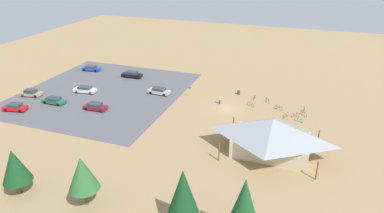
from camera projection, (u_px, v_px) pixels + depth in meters
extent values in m
plane|color=#9E7F56|center=(227.00, 109.00, 65.74)|extent=(160.00, 160.00, 0.00)
cube|color=#56565B|center=(103.00, 92.00, 73.19)|extent=(32.62, 35.64, 0.05)
cube|color=beige|center=(270.00, 145.00, 50.85)|extent=(10.92, 6.54, 2.81)
pyramid|color=#93999E|center=(272.00, 128.00, 49.67)|extent=(13.74, 9.36, 2.87)
cylinder|color=brown|center=(318.00, 138.00, 52.64)|extent=(0.20, 0.20, 2.81)
cylinder|color=brown|center=(233.00, 125.00, 56.71)|extent=(0.20, 0.20, 2.81)
cylinder|color=brown|center=(317.00, 171.00, 45.00)|extent=(0.20, 0.20, 2.81)
cylinder|color=brown|center=(219.00, 152.00, 49.07)|extent=(0.20, 0.20, 2.81)
cylinder|color=brown|center=(239.00, 92.00, 71.94)|extent=(0.60, 0.60, 0.90)
cylinder|color=#99999E|center=(190.00, 91.00, 70.88)|extent=(0.08, 0.08, 2.20)
cube|color=#1959B2|center=(190.00, 88.00, 70.54)|extent=(0.56, 0.04, 0.40)
cone|color=#14421E|center=(183.00, 192.00, 35.80)|extent=(3.41, 3.41, 5.53)
cylinder|color=brown|center=(20.00, 186.00, 42.78)|extent=(0.30, 0.30, 1.83)
cone|color=#14421E|center=(15.00, 166.00, 41.49)|extent=(3.53, 3.53, 4.36)
cylinder|color=brown|center=(86.00, 196.00, 40.72)|extent=(0.41, 0.41, 2.32)
cone|color=#2D6633|center=(82.00, 173.00, 39.34)|extent=(3.62, 3.62, 4.28)
cone|color=#194C23|center=(244.00, 204.00, 33.04)|extent=(3.40, 3.40, 5.97)
torus|color=black|center=(284.00, 117.00, 61.73)|extent=(0.36, 0.70, 0.76)
torus|color=black|center=(287.00, 115.00, 62.44)|extent=(0.36, 0.70, 0.76)
cylinder|color=#B7B7BC|center=(286.00, 115.00, 62.03)|extent=(0.46, 0.92, 0.04)
cylinder|color=#B7B7BC|center=(285.00, 115.00, 61.87)|extent=(0.04, 0.04, 0.43)
cube|color=black|center=(285.00, 114.00, 61.78)|extent=(0.16, 0.21, 0.05)
cylinder|color=#B7B7BC|center=(287.00, 114.00, 62.26)|extent=(0.04, 0.04, 0.52)
cylinder|color=black|center=(287.00, 112.00, 62.15)|extent=(0.45, 0.23, 0.03)
torus|color=black|center=(255.00, 97.00, 70.19)|extent=(0.09, 0.65, 0.64)
torus|color=black|center=(254.00, 98.00, 69.38)|extent=(0.09, 0.65, 0.64)
cylinder|color=#1E7F38|center=(254.00, 97.00, 69.74)|extent=(0.10, 0.89, 0.04)
cylinder|color=#1E7F38|center=(254.00, 96.00, 69.85)|extent=(0.04, 0.04, 0.39)
cube|color=black|center=(255.00, 96.00, 69.77)|extent=(0.09, 0.21, 0.05)
cylinder|color=#1E7F38|center=(254.00, 97.00, 69.37)|extent=(0.04, 0.04, 0.45)
cylinder|color=black|center=(254.00, 96.00, 69.28)|extent=(0.48, 0.07, 0.03)
torus|color=black|center=(281.00, 108.00, 65.03)|extent=(0.66, 0.23, 0.68)
torus|color=black|center=(276.00, 107.00, 65.55)|extent=(0.66, 0.23, 0.68)
cylinder|color=black|center=(278.00, 107.00, 65.25)|extent=(0.87, 0.29, 0.04)
cylinder|color=black|center=(279.00, 107.00, 65.12)|extent=(0.04, 0.04, 0.41)
cube|color=black|center=(279.00, 106.00, 65.03)|extent=(0.21, 0.13, 0.05)
cylinder|color=black|center=(276.00, 106.00, 65.41)|extent=(0.04, 0.04, 0.45)
cylinder|color=black|center=(277.00, 105.00, 65.32)|extent=(0.17, 0.47, 0.03)
torus|color=black|center=(298.00, 115.00, 62.50)|extent=(0.60, 0.47, 0.73)
torus|color=black|center=(293.00, 116.00, 62.21)|extent=(0.60, 0.47, 0.73)
cylinder|color=red|center=(295.00, 115.00, 62.31)|extent=(0.79, 0.62, 0.04)
cylinder|color=red|center=(296.00, 114.00, 62.31)|extent=(0.04, 0.04, 0.46)
cube|color=black|center=(296.00, 113.00, 62.22)|extent=(0.21, 0.19, 0.05)
cylinder|color=red|center=(293.00, 114.00, 62.15)|extent=(0.04, 0.04, 0.45)
cylinder|color=black|center=(294.00, 113.00, 62.05)|extent=(0.32, 0.40, 0.03)
torus|color=black|center=(253.00, 105.00, 66.19)|extent=(0.64, 0.43, 0.73)
torus|color=black|center=(249.00, 104.00, 66.96)|extent=(0.64, 0.43, 0.73)
cylinder|color=yellow|center=(251.00, 104.00, 66.52)|extent=(0.85, 0.57, 0.04)
cylinder|color=yellow|center=(252.00, 104.00, 66.34)|extent=(0.04, 0.04, 0.45)
cube|color=black|center=(252.00, 103.00, 66.25)|extent=(0.21, 0.18, 0.05)
cylinder|color=yellow|center=(249.00, 103.00, 66.79)|extent=(0.04, 0.04, 0.46)
cylinder|color=black|center=(249.00, 102.00, 66.70)|extent=(0.29, 0.42, 0.03)
torus|color=black|center=(269.00, 102.00, 67.80)|extent=(0.47, 0.58, 0.71)
torus|color=black|center=(266.00, 100.00, 68.71)|extent=(0.47, 0.58, 0.71)
cylinder|color=#2347B7|center=(268.00, 100.00, 68.21)|extent=(0.62, 0.78, 0.04)
cylinder|color=#2347B7|center=(268.00, 100.00, 68.00)|extent=(0.04, 0.04, 0.46)
cube|color=black|center=(268.00, 99.00, 67.90)|extent=(0.19, 0.21, 0.05)
cylinder|color=#2347B7|center=(267.00, 99.00, 68.53)|extent=(0.04, 0.04, 0.44)
cylinder|color=black|center=(267.00, 98.00, 68.44)|extent=(0.40, 0.32, 0.03)
torus|color=black|center=(303.00, 111.00, 63.90)|extent=(0.11, 0.73, 0.73)
torus|color=black|center=(304.00, 109.00, 64.75)|extent=(0.11, 0.73, 0.73)
cylinder|color=orange|center=(304.00, 109.00, 64.28)|extent=(0.13, 0.95, 0.04)
cylinder|color=orange|center=(304.00, 109.00, 64.08)|extent=(0.04, 0.04, 0.44)
cube|color=black|center=(304.00, 108.00, 63.99)|extent=(0.10, 0.21, 0.05)
cylinder|color=orange|center=(304.00, 108.00, 64.56)|extent=(0.04, 0.04, 0.51)
cylinder|color=black|center=(305.00, 107.00, 64.45)|extent=(0.48, 0.08, 0.03)
torus|color=black|center=(305.00, 115.00, 62.25)|extent=(0.48, 0.60, 0.73)
torus|color=black|center=(302.00, 113.00, 63.19)|extent=(0.48, 0.60, 0.73)
cylinder|color=silver|center=(304.00, 114.00, 62.67)|extent=(0.64, 0.81, 0.04)
cylinder|color=silver|center=(304.00, 113.00, 62.45)|extent=(0.04, 0.04, 0.45)
cube|color=black|center=(305.00, 112.00, 62.36)|extent=(0.19, 0.21, 0.05)
cylinder|color=silver|center=(302.00, 112.00, 62.99)|extent=(0.04, 0.04, 0.49)
cylinder|color=black|center=(303.00, 111.00, 62.89)|extent=(0.40, 0.32, 0.03)
torus|color=black|center=(296.00, 119.00, 60.91)|extent=(0.64, 0.21, 0.65)
torus|color=black|center=(302.00, 121.00, 60.39)|extent=(0.64, 0.21, 0.65)
cylinder|color=#197A7F|center=(299.00, 119.00, 60.61)|extent=(0.89, 0.28, 0.04)
cylinder|color=#197A7F|center=(298.00, 119.00, 60.67)|extent=(0.04, 0.04, 0.37)
cube|color=black|center=(298.00, 118.00, 60.59)|extent=(0.21, 0.13, 0.05)
cylinder|color=#197A7F|center=(301.00, 120.00, 60.36)|extent=(0.04, 0.04, 0.39)
cylinder|color=black|center=(301.00, 119.00, 60.28)|extent=(0.16, 0.47, 0.03)
cube|color=white|center=(85.00, 90.00, 72.78)|extent=(4.93, 2.38, 0.64)
cube|color=#2D3842|center=(85.00, 88.00, 72.54)|extent=(2.83, 1.90, 0.49)
cylinder|color=black|center=(76.00, 92.00, 72.48)|extent=(0.66, 0.30, 0.64)
cylinder|color=black|center=(80.00, 89.00, 73.87)|extent=(0.66, 0.30, 0.64)
cylinder|color=black|center=(90.00, 93.00, 71.86)|extent=(0.66, 0.30, 0.64)
cylinder|color=black|center=(94.00, 90.00, 73.26)|extent=(0.66, 0.30, 0.64)
cube|color=#1E42B2|center=(91.00, 69.00, 85.89)|extent=(4.66, 2.24, 0.55)
cube|color=#2D3842|center=(91.00, 67.00, 85.66)|extent=(2.66, 1.84, 0.52)
cylinder|color=black|center=(84.00, 70.00, 85.59)|extent=(0.66, 0.28, 0.64)
cylinder|color=black|center=(88.00, 68.00, 87.02)|extent=(0.66, 0.28, 0.64)
cylinder|color=black|center=(95.00, 71.00, 84.90)|extent=(0.66, 0.28, 0.64)
cylinder|color=black|center=(99.00, 69.00, 86.33)|extent=(0.66, 0.28, 0.64)
cube|color=black|center=(132.00, 75.00, 81.28)|extent=(4.83, 1.84, 0.69)
cube|color=#2D3842|center=(132.00, 73.00, 81.01)|extent=(2.72, 1.59, 0.59)
cylinder|color=black|center=(124.00, 76.00, 81.19)|extent=(0.64, 0.23, 0.64)
cylinder|color=black|center=(127.00, 74.00, 82.50)|extent=(0.64, 0.23, 0.64)
cylinder|color=black|center=(137.00, 78.00, 80.26)|extent=(0.64, 0.23, 0.64)
cylinder|color=black|center=(140.00, 76.00, 81.57)|extent=(0.64, 0.23, 0.64)
cube|color=#1E6B3D|center=(54.00, 101.00, 67.64)|extent=(4.60, 1.94, 0.58)
cube|color=#2D3842|center=(54.00, 98.00, 67.41)|extent=(2.59, 1.68, 0.52)
cylinder|color=black|center=(45.00, 102.00, 67.52)|extent=(0.64, 0.23, 0.64)
cylinder|color=black|center=(51.00, 99.00, 68.91)|extent=(0.64, 0.23, 0.64)
cylinder|color=black|center=(58.00, 105.00, 66.52)|extent=(0.64, 0.23, 0.64)
cylinder|color=black|center=(63.00, 101.00, 67.92)|extent=(0.64, 0.23, 0.64)
cube|color=tan|center=(31.00, 94.00, 71.02)|extent=(4.46, 2.36, 0.59)
cube|color=#2D3842|center=(31.00, 91.00, 70.77)|extent=(2.58, 1.87, 0.59)
cylinder|color=black|center=(23.00, 95.00, 70.67)|extent=(0.67, 0.31, 0.64)
cylinder|color=black|center=(27.00, 93.00, 72.04)|extent=(0.67, 0.31, 0.64)
cylinder|color=black|center=(35.00, 97.00, 70.16)|extent=(0.67, 0.31, 0.64)
cylinder|color=black|center=(40.00, 94.00, 71.53)|extent=(0.67, 0.31, 0.64)
cube|color=#BCBCC1|center=(159.00, 92.00, 72.05)|extent=(4.66, 2.00, 0.62)
cube|color=#2D3842|center=(159.00, 89.00, 71.81)|extent=(2.63, 1.70, 0.54)
cylinder|color=black|center=(151.00, 93.00, 71.98)|extent=(0.65, 0.24, 0.64)
cylinder|color=black|center=(154.00, 90.00, 73.34)|extent=(0.65, 0.24, 0.64)
cylinder|color=black|center=(164.00, 95.00, 70.93)|extent=(0.65, 0.24, 0.64)
cylinder|color=black|center=(167.00, 92.00, 72.29)|extent=(0.65, 0.24, 0.64)
cube|color=red|center=(15.00, 108.00, 64.67)|extent=(4.60, 2.62, 0.66)
cube|color=#2D3842|center=(15.00, 105.00, 64.44)|extent=(2.68, 2.05, 0.47)
cylinder|color=black|center=(6.00, 110.00, 64.25)|extent=(0.67, 0.33, 0.64)
cylinder|color=black|center=(11.00, 107.00, 65.71)|extent=(0.67, 0.33, 0.64)
cylinder|color=black|center=(20.00, 111.00, 63.83)|extent=(0.67, 0.33, 0.64)
cylinder|color=black|center=(25.00, 108.00, 65.29)|extent=(0.67, 0.33, 0.64)
cube|color=maroon|center=(95.00, 107.00, 64.97)|extent=(4.48, 1.95, 0.62)
cube|color=#2D3842|center=(95.00, 104.00, 64.72)|extent=(2.52, 1.68, 0.54)
cylinder|color=black|center=(86.00, 109.00, 64.78)|extent=(0.65, 0.24, 0.64)
cylinder|color=black|center=(91.00, 105.00, 66.18)|extent=(0.65, 0.24, 0.64)
cylinder|color=black|center=(100.00, 111.00, 63.93)|extent=(0.65, 0.24, 0.64)
cylinder|color=black|center=(105.00, 108.00, 65.33)|extent=(0.65, 0.24, 0.64)
cube|color=#2D3347|center=(220.00, 102.00, 67.58)|extent=(0.40, 0.36, 0.85)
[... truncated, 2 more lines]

